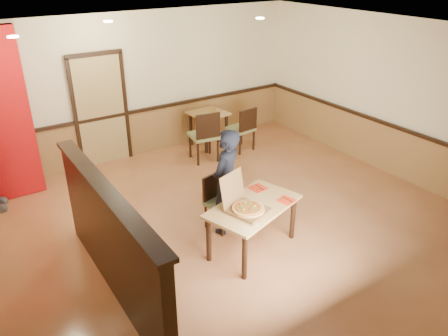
% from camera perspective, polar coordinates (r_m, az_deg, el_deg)
% --- Properties ---
extents(floor, '(7.00, 7.00, 0.00)m').
position_cam_1_polar(floor, '(6.58, 2.19, -8.23)').
color(floor, '#C67C4D').
rests_on(floor, ground).
extents(ceiling, '(7.00, 7.00, 0.00)m').
position_cam_1_polar(ceiling, '(5.51, 2.70, 16.58)').
color(ceiling, black).
rests_on(ceiling, wall_back).
extents(wall_back, '(7.00, 0.00, 7.00)m').
position_cam_1_polar(wall_back, '(8.82, -11.18, 10.44)').
color(wall_back, '#F4E9BF').
rests_on(wall_back, floor).
extents(wall_right, '(0.00, 7.00, 7.00)m').
position_cam_1_polar(wall_right, '(8.34, 22.55, 8.03)').
color(wall_right, '#F4E9BF').
rests_on(wall_right, floor).
extents(wainscot_back, '(7.00, 0.04, 0.90)m').
position_cam_1_polar(wainscot_back, '(9.09, -10.60, 4.63)').
color(wainscot_back, olive).
rests_on(wainscot_back, floor).
extents(chair_rail_back, '(7.00, 0.06, 0.06)m').
position_cam_1_polar(chair_rail_back, '(8.92, -10.79, 7.40)').
color(chair_rail_back, black).
rests_on(chair_rail_back, wall_back).
extents(wainscot_right, '(0.04, 7.00, 0.90)m').
position_cam_1_polar(wainscot_right, '(8.63, 21.37, 2.02)').
color(wainscot_right, olive).
rests_on(wainscot_right, floor).
extents(chair_rail_right, '(0.06, 7.00, 0.06)m').
position_cam_1_polar(chair_rail_right, '(8.45, 21.80, 4.90)').
color(chair_rail_right, black).
rests_on(chair_rail_right, wall_right).
extents(back_door, '(0.90, 0.06, 2.10)m').
position_cam_1_polar(back_door, '(8.63, -15.78, 7.16)').
color(back_door, tan).
rests_on(back_door, wall_back).
extents(booth_partition, '(0.20, 3.10, 1.44)m').
position_cam_1_polar(booth_partition, '(5.28, -14.55, -9.15)').
color(booth_partition, black).
rests_on(booth_partition, floor).
extents(spot_a, '(0.14, 0.14, 0.02)m').
position_cam_1_polar(spot_a, '(6.33, -25.86, 15.18)').
color(spot_a, '#FFD4B2').
rests_on(spot_a, ceiling).
extents(spot_b, '(0.14, 0.14, 0.02)m').
position_cam_1_polar(spot_b, '(7.36, -14.90, 18.03)').
color(spot_b, '#FFD4B2').
rests_on(spot_b, ceiling).
extents(spot_c, '(0.14, 0.14, 0.02)m').
position_cam_1_polar(spot_c, '(7.53, 4.73, 18.93)').
color(spot_c, '#FFD4B2').
rests_on(spot_c, ceiling).
extents(main_table, '(1.48, 1.11, 0.70)m').
position_cam_1_polar(main_table, '(5.91, 3.80, -5.73)').
color(main_table, tan).
rests_on(main_table, floor).
extents(diner_chair, '(0.50, 0.50, 0.83)m').
position_cam_1_polar(diner_chair, '(6.47, -0.68, -4.12)').
color(diner_chair, olive).
rests_on(diner_chair, floor).
extents(side_chair_left, '(0.58, 0.58, 1.04)m').
position_cam_1_polar(side_chair_left, '(8.52, -2.48, 4.43)').
color(side_chair_left, olive).
rests_on(side_chair_left, floor).
extents(side_chair_right, '(0.51, 0.51, 0.94)m').
position_cam_1_polar(side_chair_right, '(9.02, 2.52, 5.33)').
color(side_chair_right, olive).
rests_on(side_chair_right, floor).
extents(side_table, '(0.77, 0.77, 0.75)m').
position_cam_1_polar(side_table, '(9.24, -2.05, 6.25)').
color(side_table, tan).
rests_on(side_table, floor).
extents(diner, '(0.69, 0.62, 1.59)m').
position_cam_1_polar(diner, '(6.22, 0.28, -1.83)').
color(diner, black).
rests_on(diner, floor).
extents(pizza_box, '(0.59, 0.65, 0.48)m').
position_cam_1_polar(pizza_box, '(5.70, 2.80, -5.05)').
color(pizza_box, brown).
rests_on(pizza_box, main_table).
extents(pizza, '(0.56, 0.56, 0.03)m').
position_cam_1_polar(pizza, '(5.68, 3.20, -5.32)').
color(pizza, '#FAAF5B').
rests_on(pizza, pizza_box).
extents(napkin_near, '(0.25, 0.25, 0.01)m').
position_cam_1_polar(napkin_near, '(6.00, 8.13, -4.20)').
color(napkin_near, red).
rests_on(napkin_near, main_table).
extents(napkin_far, '(0.25, 0.25, 0.01)m').
position_cam_1_polar(napkin_far, '(6.26, 4.44, -2.63)').
color(napkin_far, red).
rests_on(napkin_far, main_table).
extents(condiment, '(0.05, 0.05, 0.13)m').
position_cam_1_polar(condiment, '(9.14, -1.32, 7.63)').
color(condiment, '#8A5C19').
rests_on(condiment, side_table).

